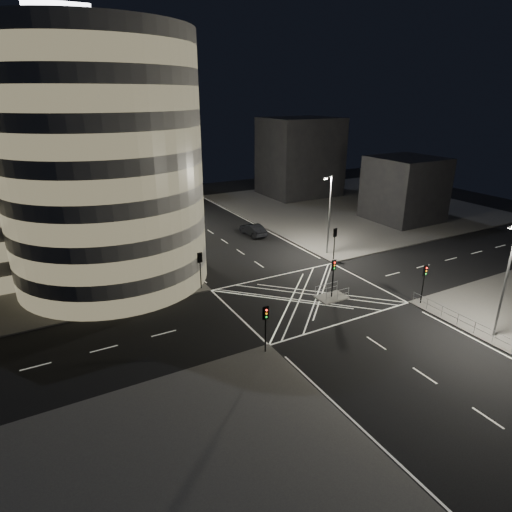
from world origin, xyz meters
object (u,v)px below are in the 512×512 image
central_island (331,297)px  street_lamp_right_near (506,277)px  traffic_signal_fl (200,264)px  traffic_signal_nr (424,277)px  street_lamp_left_far (136,196)px  traffic_signal_fr (335,238)px  traffic_signal_nl (266,321)px  traffic_signal_island (333,272)px  sedan (253,230)px  street_lamp_left_near (176,227)px  street_lamp_right_far (329,212)px

central_island → street_lamp_right_near: 15.54m
central_island → traffic_signal_fl: 13.91m
traffic_signal_nr → street_lamp_left_far: size_ratio=0.40×
traffic_signal_fl → traffic_signal_fr: same height
traffic_signal_nl → traffic_signal_island: size_ratio=1.00×
central_island → sedan: sedan is taller
traffic_signal_island → street_lamp_right_near: street_lamp_right_near is taller
traffic_signal_nr → street_lamp_left_near: 26.32m
traffic_signal_nr → street_lamp_left_near: bearing=134.1°
traffic_signal_fl → street_lamp_right_near: (18.24, -20.80, 2.63)m
traffic_signal_island → street_lamp_right_far: street_lamp_right_far is taller
traffic_signal_fr → street_lamp_right_far: (0.64, 2.20, 2.63)m
traffic_signal_nl → street_lamp_left_near: street_lamp_left_near is taller
traffic_signal_fr → street_lamp_left_far: street_lamp_left_far is taller
traffic_signal_fl → street_lamp_right_near: bearing=-48.8°
street_lamp_right_near → traffic_signal_nl: bearing=158.5°
traffic_signal_nl → traffic_signal_nr: (17.60, 0.00, 0.00)m
traffic_signal_nl → street_lamp_right_far: (18.24, 15.80, 2.63)m
traffic_signal_nl → street_lamp_left_far: bearing=91.0°
street_lamp_left_near → traffic_signal_fr: bearing=-15.9°
traffic_signal_fr → street_lamp_left_far: 29.63m
traffic_signal_island → street_lamp_left_far: size_ratio=0.40×
street_lamp_left_far → street_lamp_right_near: 47.88m
sedan → traffic_signal_island: bearing=81.6°
street_lamp_right_near → traffic_signal_nr: bearing=95.0°
traffic_signal_fl → traffic_signal_island: bearing=-37.5°
traffic_signal_nl → street_lamp_right_far: bearing=40.9°
traffic_signal_nl → street_lamp_right_far: 24.27m
traffic_signal_nl → sedan: bearing=63.4°
street_lamp_left_near → street_lamp_right_near: (18.87, -26.00, 0.00)m
central_island → traffic_signal_fr: bearing=50.7°
traffic_signal_island → street_lamp_left_far: (-11.44, 31.50, 2.63)m
street_lamp_left_far → sedan: bearing=-33.7°
traffic_signal_island → street_lamp_left_far: street_lamp_left_far is taller
central_island → street_lamp_left_near: 18.52m
central_island → street_lamp_right_near: size_ratio=0.30×
street_lamp_left_far → street_lamp_right_far: bearing=-48.1°
traffic_signal_nl → sedan: size_ratio=0.77×
street_lamp_right_near → street_lamp_right_far: bearing=90.0°
traffic_signal_island → street_lamp_left_near: (-11.44, 13.50, 2.63)m
traffic_signal_island → street_lamp_right_far: 13.13m
traffic_signal_fr → traffic_signal_island: 10.73m
traffic_signal_nl → traffic_signal_island: (10.80, 5.30, 0.00)m
traffic_signal_fr → street_lamp_right_far: 3.48m
traffic_signal_fl → traffic_signal_nr: 22.24m
traffic_signal_fr → street_lamp_right_near: size_ratio=0.40×
traffic_signal_nr → street_lamp_left_far: street_lamp_left_far is taller
street_lamp_right_far → central_island: bearing=-125.3°
traffic_signal_fl → traffic_signal_island: same height
traffic_signal_nr → street_lamp_right_near: (0.64, -7.20, 2.63)m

